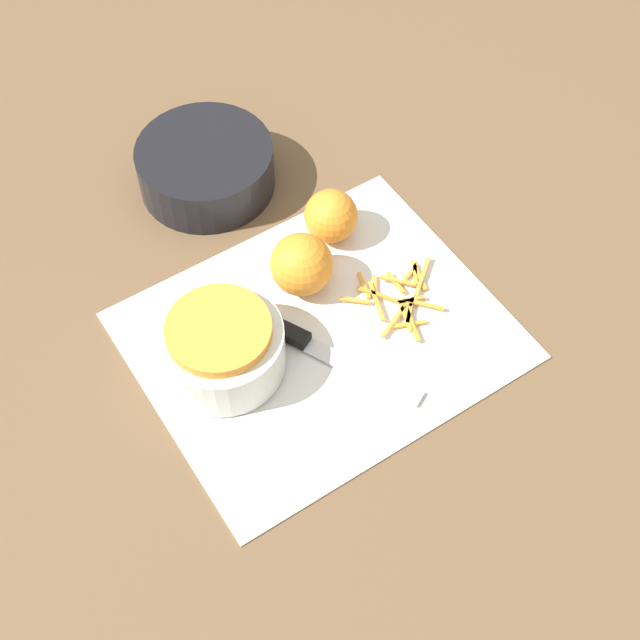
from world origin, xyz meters
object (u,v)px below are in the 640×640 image
object	(u,v)px
bowl_dark	(206,167)
orange_left	(302,264)
knife	(295,337)
bowl_speckled	(221,346)
orange_right	(331,216)

from	to	relation	value
bowl_dark	orange_left	distance (m)	0.23
bowl_dark	knife	world-z (taller)	bowl_dark
knife	bowl_dark	bearing A→B (deg)	145.35
bowl_speckled	orange_left	distance (m)	0.15
bowl_dark	orange_right	bearing A→B (deg)	-62.27
bowl_speckled	orange_left	world-z (taller)	orange_left
knife	orange_right	world-z (taller)	orange_right
knife	bowl_speckled	bearing A→B (deg)	-128.71
knife	orange_left	bearing A→B (deg)	115.15
bowl_dark	bowl_speckled	bearing A→B (deg)	-115.32
bowl_speckled	bowl_dark	distance (m)	0.31
orange_right	knife	bearing A→B (deg)	-137.76
orange_left	orange_right	world-z (taller)	orange_left
bowl_speckled	knife	bearing A→B (deg)	-11.66
orange_left	orange_right	size ratio (longest dim) A/B	1.13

